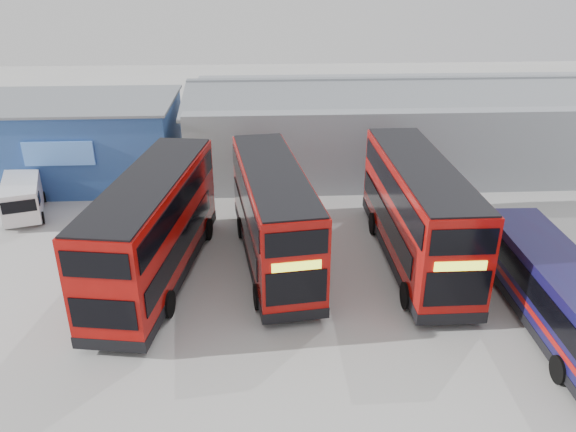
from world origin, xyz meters
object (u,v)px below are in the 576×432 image
at_px(maintenance_shed, 413,125).
at_px(single_decker_blue, 558,298).
at_px(double_decker_centre, 273,217).
at_px(double_decker_right, 417,214).
at_px(panel_van, 23,196).
at_px(double_decker_left, 154,230).
at_px(office_block, 80,139).

xyz_separation_m(maintenance_shed, single_decker_blue, (0.59, -19.76, -1.20)).
bearing_deg(double_decker_centre, double_decker_right, -9.34).
bearing_deg(double_decker_centre, maintenance_shed, 46.75).
height_order(maintenance_shed, panel_van, maintenance_shed).
distance_m(double_decker_left, double_decker_right, 11.88).
bearing_deg(double_decker_right, single_decker_blue, -55.40).
xyz_separation_m(double_decker_left, single_decker_blue, (15.84, -4.71, -0.99)).
distance_m(double_decker_centre, panel_van, 15.04).
bearing_deg(office_block, single_decker_blue, -38.16).
bearing_deg(single_decker_blue, office_block, -36.80).
bearing_deg(double_decker_right, double_decker_left, -175.43).
bearing_deg(panel_van, office_block, 56.07).
distance_m(maintenance_shed, double_decker_centre, 17.05).
relative_size(double_decker_centre, double_decker_right, 0.97).
height_order(office_block, panel_van, office_block).
height_order(maintenance_shed, single_decker_blue, maintenance_shed).
distance_m(double_decker_right, single_decker_blue, 7.06).
xyz_separation_m(double_decker_right, single_decker_blue, (4.00, -5.73, -1.01)).
xyz_separation_m(office_block, double_decker_centre, (11.98, -11.79, -0.27)).
bearing_deg(maintenance_shed, panel_van, -161.88).
distance_m(office_block, panel_van, 6.20).
bearing_deg(panel_van, single_decker_blue, -43.22).
bearing_deg(double_decker_right, maintenance_shed, 76.03).
relative_size(double_decker_left, double_decker_centre, 1.04).
bearing_deg(double_decker_right, double_decker_centre, 177.59).
distance_m(single_decker_blue, panel_van, 27.14).
height_order(double_decker_left, panel_van, double_decker_left).
distance_m(office_block, double_decker_left, 14.69).
height_order(double_decker_left, double_decker_centre, double_decker_left).
bearing_deg(single_decker_blue, double_decker_left, -15.22).
bearing_deg(office_block, panel_van, -106.93).
height_order(double_decker_right, panel_van, double_decker_right).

